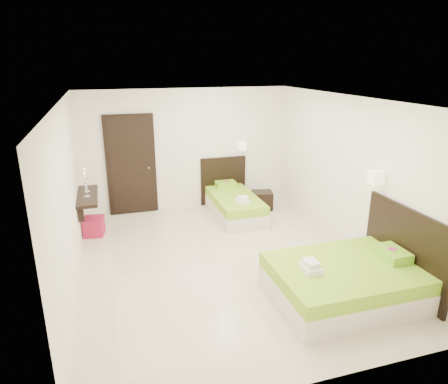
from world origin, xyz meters
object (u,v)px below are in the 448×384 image
object	(u,v)px
bed_single	(234,203)
bed_double	(349,279)
ottoman	(94,226)
nightstand	(262,200)

from	to	relation	value
bed_single	bed_double	xyz separation A→B (m)	(0.53, -3.45, 0.02)
ottoman	bed_single	bearing A→B (deg)	4.67
nightstand	ottoman	xyz separation A→B (m)	(-3.57, -0.41, -0.02)
bed_double	nightstand	distance (m)	3.63
bed_single	nightstand	bearing A→B (deg)	13.58
bed_single	ottoman	distance (m)	2.86
bed_double	ottoman	xyz separation A→B (m)	(-3.37, 3.22, -0.11)
bed_double	nightstand	bearing A→B (deg)	86.95
bed_double	nightstand	world-z (taller)	bed_double
ottoman	nightstand	bearing A→B (deg)	6.50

